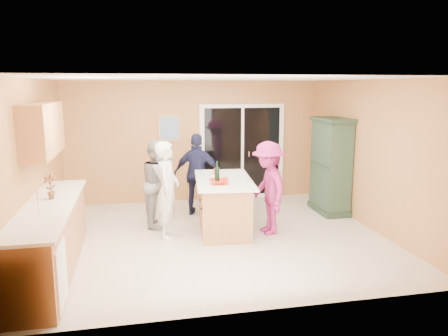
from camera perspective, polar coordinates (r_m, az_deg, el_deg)
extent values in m
plane|color=beige|center=(7.40, -0.99, -8.97)|extent=(5.50, 5.50, 0.00)
cube|color=white|center=(6.97, -1.06, 11.60)|extent=(5.50, 5.00, 0.10)
cube|color=tan|center=(9.51, -3.82, 3.47)|extent=(5.50, 0.10, 2.60)
cube|color=tan|center=(4.69, 4.65, -4.02)|extent=(5.50, 0.10, 2.60)
cube|color=tan|center=(7.10, -23.39, 0.17)|extent=(0.10, 5.00, 2.60)
cube|color=tan|center=(8.04, 18.63, 1.61)|extent=(0.10, 5.00, 2.60)
cube|color=#AF6944|center=(6.39, -21.77, -8.69)|extent=(0.60, 3.00, 0.90)
cube|color=white|center=(5.40, -23.65, -12.98)|extent=(0.62, 0.60, 0.72)
cube|color=white|center=(6.26, -21.93, -4.62)|extent=(0.65, 3.05, 0.04)
cylinder|color=silver|center=(5.74, -23.05, -4.27)|extent=(0.02, 0.02, 0.30)
cube|color=#AF6944|center=(6.80, -22.63, 4.69)|extent=(0.35, 1.60, 0.75)
cube|color=white|center=(9.71, 2.38, 2.15)|extent=(1.90, 0.05, 2.10)
cube|color=black|center=(9.70, 2.40, 2.14)|extent=(1.70, 0.03, 1.94)
cube|color=white|center=(9.69, 2.40, 2.13)|extent=(0.06, 0.04, 1.94)
cube|color=silver|center=(9.73, 3.27, 1.86)|extent=(0.02, 0.03, 0.12)
cube|color=tan|center=(9.40, -7.16, 5.17)|extent=(0.46, 0.03, 0.56)
cube|color=#486C96|center=(9.39, -7.15, 5.16)|extent=(0.38, 0.02, 0.48)
cube|color=#AF6944|center=(7.63, -0.06, -4.92)|extent=(0.96, 1.62, 0.87)
cube|color=white|center=(7.52, -0.06, -1.57)|extent=(1.13, 1.83, 0.04)
cube|color=black|center=(7.74, -0.06, -7.69)|extent=(0.87, 1.53, 0.10)
cube|color=#203424|center=(9.05, 13.52, -5.21)|extent=(0.52, 0.99, 0.11)
cube|color=#2D4433|center=(8.86, 13.76, 0.25)|extent=(0.47, 0.93, 1.75)
cube|color=#203424|center=(8.75, 14.02, 6.14)|extent=(0.54, 1.03, 0.07)
imported|color=silver|center=(7.24, -7.41, -2.86)|extent=(0.51, 0.66, 1.61)
imported|color=#9F9FA2|center=(7.90, -8.51, -1.97)|extent=(0.69, 0.83, 1.55)
imported|color=#191A37|center=(8.49, -3.46, -0.84)|extent=(1.00, 0.64, 1.59)
imported|color=#97216A|center=(7.41, 5.80, -2.62)|extent=(0.66, 1.06, 1.58)
imported|color=#B42214|center=(7.11, -0.71, -1.79)|extent=(0.32, 0.32, 0.07)
imported|color=maroon|center=(6.50, -21.73, -2.27)|extent=(0.21, 0.17, 0.35)
cylinder|color=#B42214|center=(7.87, -1.09, -0.45)|extent=(0.09, 0.09, 0.11)
cylinder|color=#B42214|center=(7.05, 0.21, -1.73)|extent=(0.11, 0.11, 0.12)
cylinder|color=black|center=(7.21, -0.91, -0.88)|extent=(0.08, 0.08, 0.26)
cylinder|color=black|center=(7.17, -0.92, 0.52)|extent=(0.03, 0.03, 0.10)
cylinder|color=silver|center=(7.36, -0.93, -1.60)|extent=(0.28, 0.28, 0.02)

